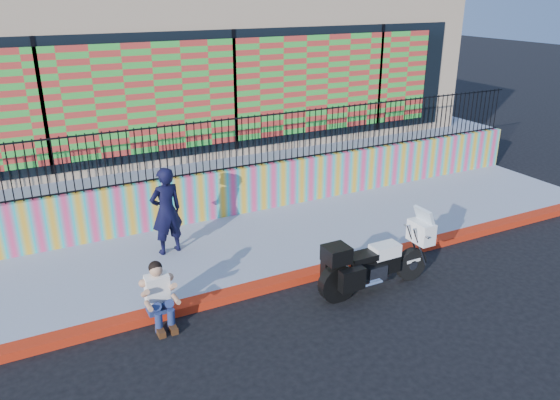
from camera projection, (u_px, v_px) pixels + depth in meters
ground at (323, 274)px, 10.42m from camera, size 90.00×90.00×0.00m
red_curb at (323, 271)px, 10.39m from camera, size 16.00×0.30×0.15m
sidewalk at (283, 238)px, 11.76m from camera, size 16.00×3.00×0.15m
mural_wall at (252, 188)px, 12.86m from camera, size 16.00×0.20×1.10m
metal_fence at (251, 141)px, 12.45m from camera, size 15.80×0.04×1.20m
elevated_platform at (185, 141)px, 17.12m from camera, size 16.00×10.00×1.25m
storefront_building at (181, 56)px, 15.99m from camera, size 14.00×8.06×4.00m
police_motorcycle at (374, 261)px, 9.68m from camera, size 2.25×0.74×1.40m
police_officer at (166, 211)px, 10.67m from camera, size 0.71×0.52×1.78m
seated_man at (160, 301)px, 8.70m from camera, size 0.54×0.71×1.06m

